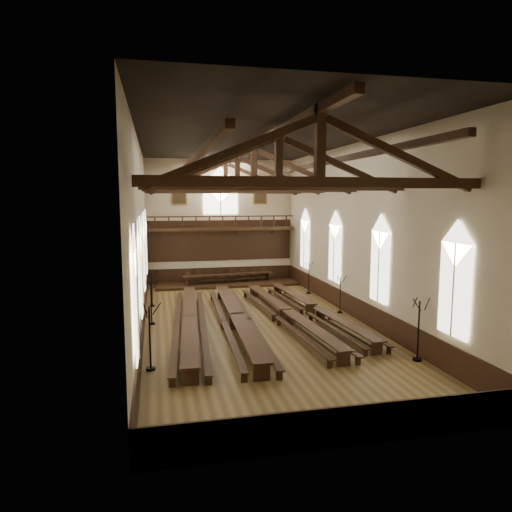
{
  "coord_description": "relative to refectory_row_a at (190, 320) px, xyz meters",
  "views": [
    {
      "loc": [
        -5.2,
        -24.09,
        6.9
      ],
      "look_at": [
        0.44,
        1.5,
        3.56
      ],
      "focal_mm": 32.0,
      "sensor_mm": 36.0,
      "label": 1
    }
  ],
  "objects": [
    {
      "name": "refectory_row_d",
      "position": [
        7.29,
        1.13,
        -0.08
      ],
      "size": [
        1.89,
        14.09,
        0.71
      ],
      "color": "#331B10",
      "rests_on": "ground"
    },
    {
      "name": "refectory_row_c",
      "position": [
        5.38,
        0.4,
        -0.04
      ],
      "size": [
        1.95,
        14.6,
        0.76
      ],
      "color": "#331B10",
      "rests_on": "ground"
    },
    {
      "name": "refectory_row_b",
      "position": [
        2.44,
        -0.09,
        0.01
      ],
      "size": [
        1.97,
        15.13,
        0.82
      ],
      "color": "#331B10",
      "rests_on": "ground"
    },
    {
      "name": "candelabrum_left_near",
      "position": [
        -1.98,
        -5.2,
        0.25
      ],
      "size": [
        0.76,
        0.85,
        2.77
      ],
      "color": "black",
      "rests_on": "ground"
    },
    {
      "name": "candelabrum_right_mid",
      "position": [
        9.12,
        1.81,
        0.11
      ],
      "size": [
        0.64,
        0.71,
        2.31
      ],
      "color": "black",
      "rests_on": "ground"
    },
    {
      "name": "high_chairs",
      "position": [
        3.92,
        12.82,
        0.12
      ],
      "size": [
        6.75,
        0.46,
        0.94
      ],
      "color": "#331B10",
      "rests_on": "dais"
    },
    {
      "name": "candelabrum_right_far",
      "position": [
        9.12,
        7.58,
        0.13
      ],
      "size": [
        0.7,
        0.71,
        2.38
      ],
      "color": "black",
      "rests_on": "ground"
    },
    {
      "name": "minstrels_gallery",
      "position": [
        3.57,
        13.37,
        3.31
      ],
      "size": [
        11.8,
        1.24,
        3.7
      ],
      "color": "#331B10",
      "rests_on": "room_walls"
    },
    {
      "name": "candelabrum_right_near",
      "position": [
        9.12,
        -6.58,
        0.24
      ],
      "size": [
        0.83,
        0.78,
        2.75
      ],
      "color": "black",
      "rests_on": "ground"
    },
    {
      "name": "high_table",
      "position": [
        3.92,
        12.11,
        0.19
      ],
      "size": [
        7.36,
        1.63,
        0.69
      ],
      "color": "#331B10",
      "rests_on": "dais"
    },
    {
      "name": "ground",
      "position": [
        3.57,
        0.71,
        -0.59
      ],
      "size": [
        26.0,
        26.0,
        0.0
      ],
      "primitive_type": "plane",
      "color": "brown",
      "rests_on": "ground"
    },
    {
      "name": "side_windows",
      "position": [
        3.57,
        0.71,
        3.15
      ],
      "size": [
        11.85,
        19.8,
        4.5
      ],
      "color": "white",
      "rests_on": "room_walls"
    },
    {
      "name": "dais",
      "position": [
        3.92,
        12.11,
        -0.49
      ],
      "size": [
        11.4,
        3.02,
        0.2
      ],
      "primitive_type": "cube",
      "color": "black",
      "rests_on": "ground"
    },
    {
      "name": "refectory_row_a",
      "position": [
        0.0,
        0.0,
        0.0
      ],
      "size": [
        2.18,
        15.09,
        0.81
      ],
      "color": "#331B10",
      "rests_on": "ground"
    },
    {
      "name": "wainscot_band",
      "position": [
        3.57,
        0.71,
        0.01
      ],
      "size": [
        12.0,
        26.0,
        1.2
      ],
      "color": "black",
      "rests_on": "ground"
    },
    {
      "name": "room_walls",
      "position": [
        3.57,
        0.71,
        5.87
      ],
      "size": [
        26.0,
        26.0,
        26.0
      ],
      "color": "beige",
      "rests_on": "ground"
    },
    {
      "name": "roof_trusses",
      "position": [
        3.57,
        0.71,
        7.62
      ],
      "size": [
        11.7,
        25.7,
        2.8
      ],
      "color": "#331B10",
      "rests_on": "room_walls"
    },
    {
      "name": "candelabrum_left_mid",
      "position": [
        -1.98,
        1.67,
        0.16
      ],
      "size": [
        0.74,
        0.72,
        2.48
      ],
      "color": "black",
      "rests_on": "ground"
    },
    {
      "name": "candelabrum_left_far",
      "position": [
        -1.98,
        5.97,
        0.12
      ],
      "size": [
        0.63,
        0.72,
        2.35
      ],
      "color": "black",
      "rests_on": "ground"
    },
    {
      "name": "portraits",
      "position": [
        3.57,
        13.6,
        6.51
      ],
      "size": [
        7.75,
        0.09,
        1.45
      ],
      "color": "brown",
      "rests_on": "room_walls"
    },
    {
      "name": "end_window",
      "position": [
        3.57,
        13.6,
        6.63
      ],
      "size": [
        2.8,
        0.12,
        3.8
      ],
      "color": "white",
      "rests_on": "room_walls"
    }
  ]
}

